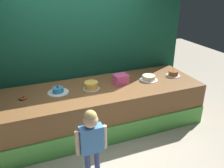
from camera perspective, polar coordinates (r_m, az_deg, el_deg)
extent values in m
plane|color=#BCB29E|center=(3.86, -2.06, -15.18)|extent=(12.00, 12.00, 0.00)
cube|color=brown|center=(4.10, -4.88, -6.17)|extent=(3.90, 1.16, 0.77)
cube|color=#59B24C|center=(3.74, -2.05, -13.23)|extent=(3.90, 0.02, 0.35)
cube|color=#144C38|center=(4.34, -7.98, 9.13)|extent=(4.23, 0.08, 2.68)
cylinder|color=#3F4C8C|center=(3.20, -6.07, -19.71)|extent=(0.07, 0.07, 0.47)
cylinder|color=#3F4C8C|center=(3.22, -3.69, -19.18)|extent=(0.07, 0.07, 0.47)
cube|color=#4C8CD8|center=(2.94, -5.16, -13.51)|extent=(0.29, 0.13, 0.37)
cylinder|color=beige|center=(2.91, -8.57, -14.40)|extent=(0.06, 0.06, 0.33)
cylinder|color=beige|center=(2.99, -1.84, -13.01)|extent=(0.06, 0.06, 0.33)
sphere|color=beige|center=(2.78, -5.37, -8.97)|extent=(0.19, 0.19, 0.19)
sphere|color=tan|center=(2.75, -5.42, -8.06)|extent=(0.16, 0.16, 0.16)
cube|color=#E7569A|center=(4.08, 2.18, 1.20)|extent=(0.27, 0.22, 0.17)
torus|color=brown|center=(3.84, -21.34, -3.27)|extent=(0.12, 0.12, 0.04)
cylinder|color=white|center=(3.89, -13.23, -2.04)|extent=(0.35, 0.35, 0.01)
cylinder|color=#3399D8|center=(3.87, -13.30, -1.42)|extent=(0.18, 0.18, 0.08)
sphere|color=red|center=(3.84, -13.38, -0.61)|extent=(0.04, 0.04, 0.04)
cylinder|color=silver|center=(3.93, -5.16, -1.13)|extent=(0.30, 0.30, 0.01)
cylinder|color=#F2BF4C|center=(3.91, -5.19, -0.30)|extent=(0.24, 0.24, 0.12)
cone|color=#F2E566|center=(3.88, -5.23, 0.73)|extent=(0.02, 0.02, 0.04)
cylinder|color=white|center=(4.32, 9.08, 1.06)|extent=(0.33, 0.33, 0.01)
cylinder|color=beige|center=(4.31, 9.12, 1.62)|extent=(0.24, 0.24, 0.08)
cone|color=#F2E566|center=(4.28, 9.18, 2.43)|extent=(0.02, 0.02, 0.05)
cylinder|color=silver|center=(4.63, 14.94, 2.08)|extent=(0.28, 0.28, 0.01)
cylinder|color=brown|center=(4.61, 15.01, 2.64)|extent=(0.18, 0.18, 0.09)
cone|color=#F2E566|center=(4.58, 15.10, 3.45)|extent=(0.02, 0.02, 0.05)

